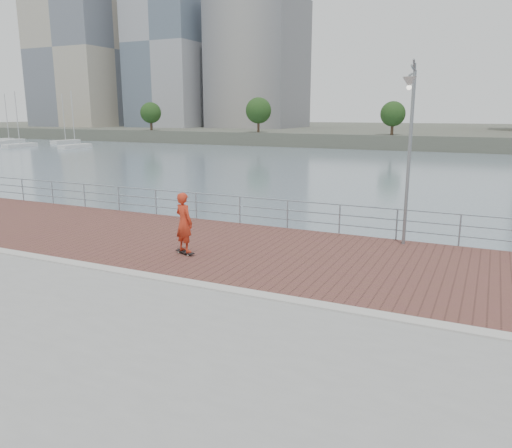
% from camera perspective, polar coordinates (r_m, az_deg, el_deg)
% --- Properties ---
extents(water, '(400.00, 400.00, 0.00)m').
position_cam_1_polar(water, '(13.61, -3.74, -15.42)').
color(water, slate).
rests_on(water, ground).
extents(seawall, '(40.00, 24.00, 2.00)m').
position_cam_1_polar(seawall, '(9.68, -19.50, -22.08)').
color(seawall, gray).
rests_on(seawall, ground).
extents(brick_lane, '(40.00, 6.80, 0.02)m').
position_cam_1_polar(brick_lane, '(15.86, 2.48, -3.39)').
color(brick_lane, brown).
rests_on(brick_lane, seawall).
extents(curb, '(40.00, 0.40, 0.06)m').
position_cam_1_polar(curb, '(12.77, -3.87, -7.37)').
color(curb, '#B7B5AD').
rests_on(curb, seawall).
extents(far_shore, '(320.00, 95.00, 2.50)m').
position_cam_1_polar(far_shore, '(133.18, 23.12, 9.53)').
color(far_shore, '#4C5142').
rests_on(far_shore, ground).
extents(guardrail, '(39.06, 0.06, 1.13)m').
position_cam_1_polar(guardrail, '(18.79, 6.54, 1.23)').
color(guardrail, '#8C9EA8').
rests_on(guardrail, brick_lane).
extents(street_lamp, '(0.42, 1.21, 5.72)m').
position_cam_1_polar(street_lamp, '(16.72, 17.13, 11.00)').
color(street_lamp, gray).
rests_on(street_lamp, brick_lane).
extents(skateboard, '(0.77, 0.42, 0.09)m').
position_cam_1_polar(skateboard, '(15.89, -8.12, -3.19)').
color(skateboard, black).
rests_on(skateboard, brick_lane).
extents(skateboarder, '(0.79, 0.65, 1.88)m').
position_cam_1_polar(skateboarder, '(15.66, -8.23, 0.18)').
color(skateboarder, red).
rests_on(skateboarder, skateboard).
extents(shoreline_trees, '(144.57, 4.87, 6.50)m').
position_cam_1_polar(shoreline_trees, '(87.45, 25.76, 11.38)').
color(shoreline_trees, '#473323').
rests_on(shoreline_trees, far_shore).
extents(marina, '(32.48, 18.66, 9.97)m').
position_cam_1_polar(marina, '(111.30, -25.73, 8.45)').
color(marina, silver).
rests_on(marina, water).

